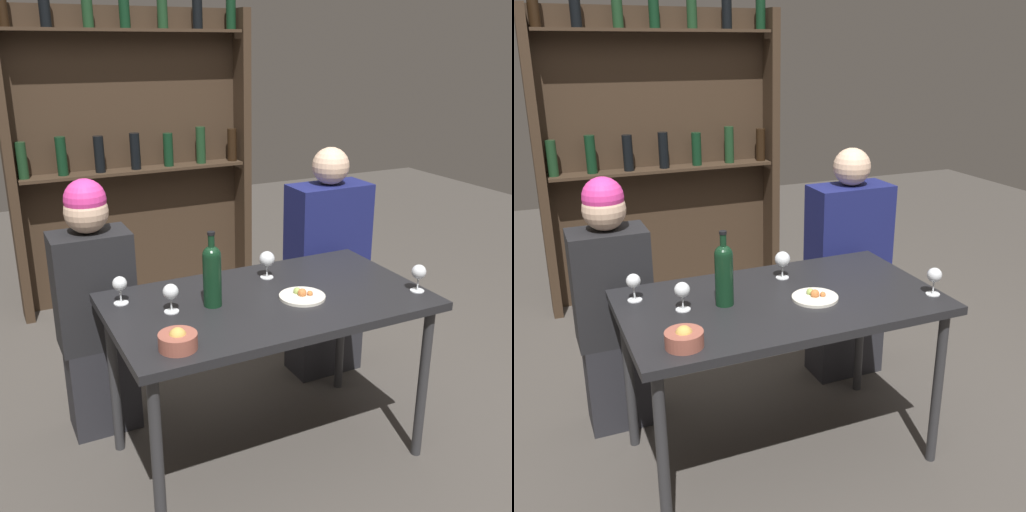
{
  "view_description": "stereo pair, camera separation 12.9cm",
  "coord_description": "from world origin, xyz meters",
  "views": [
    {
      "loc": [
        -1.06,
        -2.04,
        1.77
      ],
      "look_at": [
        0.0,
        0.11,
        0.92
      ],
      "focal_mm": 42.0,
      "sensor_mm": 36.0,
      "label": 1
    },
    {
      "loc": [
        -0.95,
        -2.09,
        1.77
      ],
      "look_at": [
        0.0,
        0.11,
        0.92
      ],
      "focal_mm": 42.0,
      "sensor_mm": 36.0,
      "label": 2
    }
  ],
  "objects": [
    {
      "name": "wine_rack_wall",
      "position": [
        -0.0,
        2.03,
        1.09
      ],
      "size": [
        1.68,
        0.21,
        2.12
      ],
      "color": "#38281C",
      "rests_on": "ground_plane"
    },
    {
      "name": "ground_plane",
      "position": [
        0.0,
        0.0,
        0.0
      ],
      "size": [
        10.0,
        10.0,
        0.0
      ],
      "primitive_type": "plane",
      "color": "#47423D"
    },
    {
      "name": "wine_bottle",
      "position": [
        -0.24,
        0.03,
        0.91
      ],
      "size": [
        0.08,
        0.08,
        0.31
      ],
      "color": "black",
      "rests_on": "dining_table"
    },
    {
      "name": "wine_glass_3",
      "position": [
        -0.41,
        0.05,
        0.85
      ],
      "size": [
        0.06,
        0.06,
        0.12
      ],
      "color": "silver",
      "rests_on": "dining_table"
    },
    {
      "name": "snack_bowl",
      "position": [
        -0.48,
        -0.25,
        0.8
      ],
      "size": [
        0.14,
        0.14,
        0.08
      ],
      "color": "#995142",
      "rests_on": "dining_table"
    },
    {
      "name": "wine_glass_1",
      "position": [
        0.1,
        0.21,
        0.85
      ],
      "size": [
        0.07,
        0.07,
        0.13
      ],
      "color": "silver",
      "rests_on": "dining_table"
    },
    {
      "name": "dining_table",
      "position": [
        0.0,
        0.0,
        0.7
      ],
      "size": [
        1.33,
        0.76,
        0.77
      ],
      "color": "black",
      "rests_on": "ground_plane"
    },
    {
      "name": "food_plate_0",
      "position": [
        0.13,
        -0.06,
        0.78
      ],
      "size": [
        0.19,
        0.19,
        0.04
      ],
      "color": "silver",
      "rests_on": "dining_table"
    },
    {
      "name": "wine_glass_2",
      "position": [
        0.61,
        -0.22,
        0.85
      ],
      "size": [
        0.06,
        0.06,
        0.12
      ],
      "color": "silver",
      "rests_on": "dining_table"
    },
    {
      "name": "seated_person_left",
      "position": [
        -0.61,
        0.53,
        0.6
      ],
      "size": [
        0.35,
        0.22,
        1.23
      ],
      "color": "#26262B",
      "rests_on": "ground_plane"
    },
    {
      "name": "wine_glass_0",
      "position": [
        -0.57,
        0.22,
        0.85
      ],
      "size": [
        0.06,
        0.06,
        0.12
      ],
      "color": "silver",
      "rests_on": "dining_table"
    },
    {
      "name": "seated_person_right",
      "position": [
        0.64,
        0.53,
        0.6
      ],
      "size": [
        0.43,
        0.22,
        1.27
      ],
      "color": "#26262B",
      "rests_on": "ground_plane"
    }
  ]
}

